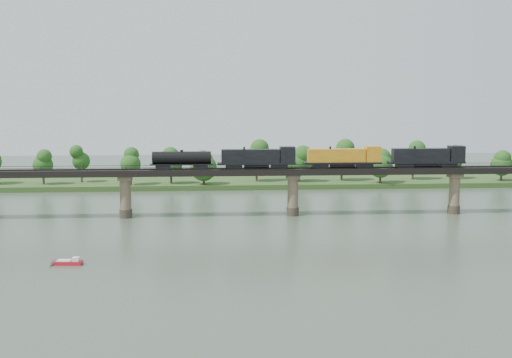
{
  "coord_description": "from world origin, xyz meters",
  "views": [
    {
      "loc": [
        -19.59,
        -122.04,
        28.33
      ],
      "look_at": [
        -8.93,
        30.0,
        9.0
      ],
      "focal_mm": 45.0,
      "sensor_mm": 36.0,
      "label": 1
    }
  ],
  "objects": [
    {
      "name": "bridge",
      "position": [
        0.0,
        30.0,
        5.46
      ],
      "size": [
        236.0,
        30.0,
        11.5
      ],
      "color": "#473A2D",
      "rests_on": "ground"
    },
    {
      "name": "bridge_superstructure",
      "position": [
        0.0,
        30.0,
        11.79
      ],
      "size": [
        220.0,
        4.9,
        0.75
      ],
      "color": "black",
      "rests_on": "bridge"
    },
    {
      "name": "far_treeline",
      "position": [
        -8.21,
        80.52,
        8.83
      ],
      "size": [
        289.06,
        17.54,
        13.6
      ],
      "color": "#382619",
      "rests_on": "far_bank"
    },
    {
      "name": "ground",
      "position": [
        0.0,
        0.0,
        0.0
      ],
      "size": [
        400.0,
        400.0,
        0.0
      ],
      "primitive_type": "plane",
      "color": "#374536",
      "rests_on": "ground"
    },
    {
      "name": "far_bank",
      "position": [
        0.0,
        85.0,
        0.8
      ],
      "size": [
        300.0,
        24.0,
        1.6
      ],
      "primitive_type": "cube",
      "color": "#2B491D",
      "rests_on": "ground"
    },
    {
      "name": "motorboat",
      "position": [
        -44.05,
        -13.17,
        0.44
      ],
      "size": [
        4.74,
        2.05,
        1.29
      ],
      "rotation": [
        0.0,
        0.0,
        -0.08
      ],
      "color": "red",
      "rests_on": "ground"
    },
    {
      "name": "freight_train",
      "position": [
        5.19,
        30.0,
        14.0
      ],
      "size": [
        76.04,
        2.96,
        5.23
      ],
      "color": "black",
      "rests_on": "bridge"
    }
  ]
}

